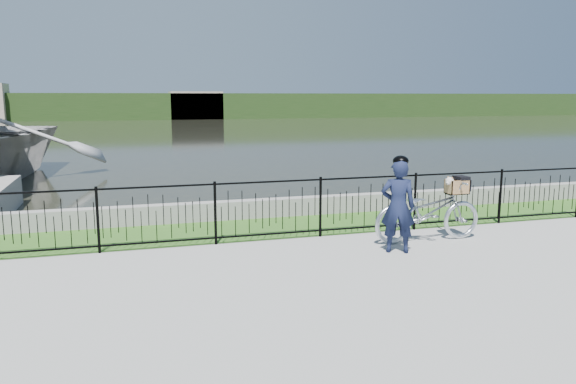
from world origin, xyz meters
name	(u,v)px	position (x,y,z in m)	size (l,w,h in m)	color
ground	(295,265)	(0.00, 0.00, 0.00)	(120.00, 120.00, 0.00)	gray
grass_strip	(257,228)	(0.00, 2.60, 0.00)	(60.00, 2.00, 0.01)	#325F1E
water	(158,134)	(0.00, 33.00, 0.00)	(120.00, 120.00, 0.00)	black
quay_wall	(246,209)	(0.00, 3.60, 0.20)	(60.00, 0.30, 0.40)	gray
fence	(269,210)	(0.00, 1.60, 0.58)	(14.00, 0.06, 1.15)	black
far_treeline	(143,106)	(0.00, 60.00, 1.50)	(120.00, 6.00, 3.00)	#243D17
far_building_right	(196,105)	(6.00, 58.50, 1.60)	(6.00, 3.00, 3.20)	#A59785
bicycle_rig	(428,211)	(2.79, 0.73, 0.56)	(2.11, 0.74, 1.20)	silver
cyclist	(398,205)	(1.89, 0.21, 0.82)	(0.68, 0.57, 1.66)	#131A36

